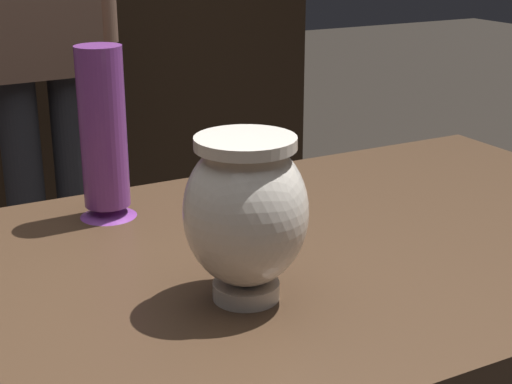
# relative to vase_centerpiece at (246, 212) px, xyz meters

# --- Properties ---
(vase_centerpiece) EXTENTS (0.13, 0.13, 0.18)m
(vase_centerpiece) POSITION_rel_vase_centerpiece_xyz_m (0.00, 0.00, 0.00)
(vase_centerpiece) COLOR silver
(vase_centerpiece) RESTS_ON display_plinth
(vase_tall_behind) EXTENTS (0.08, 0.08, 0.23)m
(vase_tall_behind) POSITION_rel_vase_centerpiece_xyz_m (-0.05, 0.31, 0.01)
(vase_tall_behind) COLOR #7A388E
(vase_tall_behind) RESTS_ON display_plinth
(visitor_center_back) EXTENTS (0.47, 0.19, 1.58)m
(visitor_center_back) POSITION_rel_vase_centerpiece_xyz_m (0.15, 1.51, 0.03)
(visitor_center_back) COLOR #232328
(visitor_center_back) RESTS_ON ground_plane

